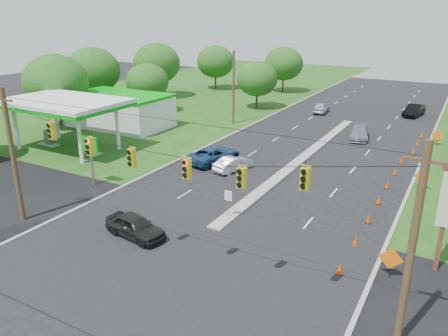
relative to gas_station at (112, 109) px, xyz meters
The scene contains 36 objects.
ground 31.23m from the gas_station, 40.57° to the right, with size 160.00×160.00×0.00m, color black.
grass_left 6.87m from the gas_station, behind, with size 40.00×160.00×0.06m, color #1E4714.
cross_street 31.23m from the gas_station, 40.57° to the right, with size 160.00×14.00×0.02m, color black.
curb_left 16.89m from the gas_station, 35.78° to the left, with size 0.25×110.00×0.16m, color gray.
curb_right 35.22m from the gas_station, 16.13° to the left, with size 0.25×110.00×0.16m, color gray.
median 23.79m from the gas_station, ahead, with size 1.00×34.00×0.18m, color gray.
median_sign 27.62m from the gas_station, 31.07° to the right, with size 0.55×0.06×2.05m.
signal_span 31.83m from the gas_station, 42.00° to the right, with size 25.60×0.32×9.00m.
utility_pole_far_left 14.93m from the gas_station, 41.21° to the left, with size 0.28×0.28×9.00m, color #422D1C.
gas_station is the anchor object (origin of this frame).
cone_0 36.51m from the gas_station, 28.24° to the right, with size 0.32×0.32×0.70m, color #EA3E00.
cone_1 35.00m from the gas_station, 23.17° to the right, with size 0.32×0.32×0.70m, color #EA3E00.
cone_2 33.78m from the gas_station, 17.69° to the right, with size 0.32×0.32×0.70m, color #EA3E00.
cone_3 32.88m from the gas_station, 11.86° to the right, with size 0.32×0.32×0.70m, color #EA3E00.
cone_4 32.35m from the gas_station, ahead, with size 0.32×0.32×0.70m, color #EA3E00.
cone_5 32.19m from the gas_station, ahead, with size 0.32×0.32×0.70m, color #EA3E00.
cone_6 32.40m from the gas_station, ahead, with size 0.32×0.32×0.70m, color #EA3E00.
cone_7 33.58m from the gas_station, 12.51° to the left, with size 0.32×0.32×0.70m, color #EA3E00.
cone_8 34.50m from the gas_station, 18.20° to the left, with size 0.32×0.32×0.70m, color #EA3E00.
cone_9 35.75m from the gas_station, 23.55° to the left, with size 0.32×0.32×0.70m, color #EA3E00.
work_sign_0 38.11m from the gas_station, 25.25° to the right, with size 1.27×0.58×1.37m.
work_sign_1 34.54m from the gas_station, ahead, with size 1.27×0.58×1.37m.
work_sign_2 36.42m from the gas_station, 18.85° to the left, with size 1.27×0.58×1.37m.
tree_1 7.38m from the gas_station, 160.57° to the right, with size 7.56×7.56×8.82m.
tree_2 10.19m from the gas_station, 103.60° to the left, with size 5.88×5.88×6.86m.
tree_3 21.66m from the gas_station, 112.93° to the left, with size 7.56×7.56×8.82m.
tree_4 32.14m from the gas_station, 97.82° to the left, with size 6.72×6.72×7.84m.
tree_5 22.05m from the gas_station, 63.99° to the left, with size 5.88×5.88×6.86m.
tree_6 35.67m from the gas_station, 77.60° to the left, with size 6.72×6.72×7.84m.
tree_14 13.29m from the gas_station, 143.18° to the left, with size 7.56×7.56×8.82m.
black_sedan 27.77m from the gas_station, 44.29° to the right, with size 1.72×4.27×1.45m, color black.
white_sedan 20.24m from the gas_station, 16.04° to the right, with size 1.37×3.92×1.29m, color silver.
blue_pickup 17.41m from the gas_station, 14.93° to the right, with size 2.54×5.50×1.53m, color navy.
silver_car_far 28.72m from the gas_station, 21.42° to the left, with size 1.97×4.84×1.40m, color slate.
silver_car_oncoming 28.72m from the gas_station, 48.94° to the left, with size 1.73×4.30×1.46m, color #A4A5B4.
dark_car_receding 39.94m from the gas_station, 40.26° to the left, with size 1.71×4.90×1.61m, color black.
Camera 1 is at (12.96, -17.61, 13.25)m, focal length 35.00 mm.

